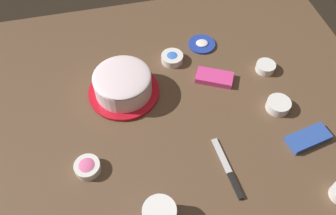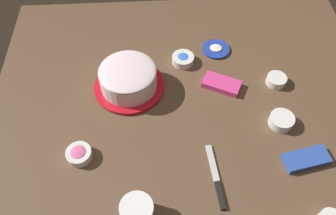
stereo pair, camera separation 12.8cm
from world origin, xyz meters
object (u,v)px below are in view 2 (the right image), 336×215
candy_box_upper (306,159)px  sprinkle_bowl_blue (182,59)px  spreading_knife (217,182)px  sprinkle_bowl_green (276,80)px  frosted_cake (128,79)px  frosting_tub (137,212)px  sprinkle_bowl_pink (79,154)px  frosting_tub_lid (216,49)px  candy_box_lower (222,84)px  sprinkle_bowl_yellow (281,119)px

candy_box_upper → sprinkle_bowl_blue: bearing=117.3°
spreading_knife → sprinkle_bowl_green: sprinkle_bowl_green is taller
sprinkle_bowl_green → sprinkle_bowl_blue: 0.40m
frosted_cake → spreading_knife: bearing=-55.7°
frosting_tub → sprinkle_bowl_pink: bearing=132.1°
frosted_cake → sprinkle_bowl_pink: frosted_cake is taller
frosting_tub_lid → candy_box_lower: (-0.01, -0.21, 0.01)m
frosting_tub_lid → sprinkle_bowl_yellow: 0.44m
sprinkle_bowl_green → sprinkle_bowl_pink: 0.82m
frosting_tub_lid → sprinkle_bowl_pink: sprinkle_bowl_pink is taller
frosting_tub → candy_box_lower: bearing=56.4°
frosted_cake → frosting_tub_lid: size_ratio=2.35×
sprinkle_bowl_blue → sprinkle_bowl_green: bearing=-20.6°
sprinkle_bowl_blue → candy_box_upper: sprinkle_bowl_blue is taller
candy_box_upper → spreading_knife: bearing=-179.7°
spreading_knife → candy_box_lower: size_ratio=1.58×
spreading_knife → sprinkle_bowl_yellow: (0.27, 0.23, 0.02)m
frosted_cake → candy_box_upper: frosted_cake is taller
frosting_tub_lid → sprinkle_bowl_green: bearing=-43.2°
sprinkle_bowl_green → candy_box_lower: sprinkle_bowl_green is taller
frosting_tub_lid → candy_box_lower: size_ratio=0.80×
frosting_tub → spreading_knife: frosting_tub is taller
sprinkle_bowl_yellow → sprinkle_bowl_green: bearing=80.9°
sprinkle_bowl_green → frosted_cake: bearing=178.9°
frosting_tub → candy_box_lower: frosting_tub is taller
sprinkle_bowl_green → candy_box_upper: 0.36m
sprinkle_bowl_pink → candy_box_lower: size_ratio=0.59×
sprinkle_bowl_green → sprinkle_bowl_blue: (-0.37, 0.14, 0.00)m
frosting_tub_lid → sprinkle_bowl_yellow: size_ratio=1.31×
frosted_cake → sprinkle_bowl_pink: 0.35m
frosting_tub → candy_box_lower: (0.34, 0.52, -0.03)m
spreading_knife → candy_box_lower: (0.08, 0.42, 0.01)m
sprinkle_bowl_yellow → candy_box_upper: (0.05, -0.16, -0.01)m
sprinkle_bowl_green → sprinkle_bowl_yellow: sprinkle_bowl_yellow is taller
frosting_tub → sprinkle_bowl_blue: 0.69m
frosted_cake → frosting_tub: bearing=-86.7°
frosting_tub → candy_box_lower: 0.62m
frosted_cake → sprinkle_bowl_green: (0.60, -0.01, -0.03)m
frosting_tub → candy_box_upper: frosting_tub is taller
spreading_knife → candy_box_upper: (0.32, 0.06, 0.01)m
frosted_cake → spreading_knife: frosted_cake is taller
sprinkle_bowl_yellow → sprinkle_bowl_pink: size_ratio=1.03×
candy_box_upper → sprinkle_bowl_green: bearing=82.0°
frosting_tub_lid → sprinkle_bowl_green: 0.30m
frosting_tub → sprinkle_bowl_yellow: frosting_tub is taller
frosted_cake → candy_box_lower: 0.38m
frosting_tub_lid → sprinkle_bowl_blue: bearing=-157.6°
sprinkle_bowl_yellow → sprinkle_bowl_pink: 0.75m
candy_box_upper → candy_box_lower: bearing=113.6°
sprinkle_bowl_blue → spreading_knife: bearing=-83.0°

